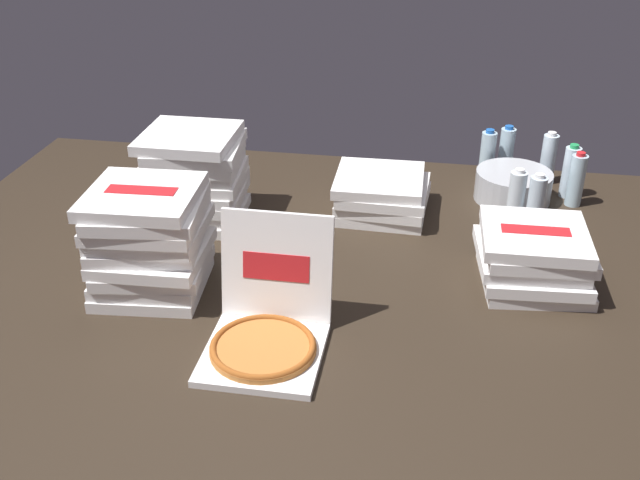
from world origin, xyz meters
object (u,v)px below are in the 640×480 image
object	(u,v)px
pizza_stack_left_far	(534,257)
water_bottle_3	(487,156)
pizza_stack_right_near	(382,194)
pizza_stack_left_near	(150,240)
water_bottle_1	(516,198)
water_bottle_6	(548,159)
pizza_stack_center_near	(196,176)
open_pizza_box	(267,327)
water_bottle_5	(536,203)
water_bottle_0	(506,152)
water_bottle_2	(570,172)
ice_bucket	(513,186)
water_bottle_4	(576,180)

from	to	relation	value
pizza_stack_left_far	water_bottle_3	distance (m)	0.89
pizza_stack_right_near	pizza_stack_left_near	distance (m)	1.01
water_bottle_1	water_bottle_3	distance (m)	0.44
water_bottle_6	pizza_stack_center_near	bearing A→B (deg)	-157.12
open_pizza_box	water_bottle_5	bearing A→B (deg)	47.19
pizza_stack_left_far	pizza_stack_center_near	distance (m)	1.33
pizza_stack_left_near	water_bottle_0	bearing A→B (deg)	43.97
pizza_stack_left_near	water_bottle_5	world-z (taller)	pizza_stack_left_near
pizza_stack_left_near	water_bottle_2	xyz separation A→B (m)	(1.49, 1.00, -0.07)
open_pizza_box	water_bottle_0	size ratio (longest dim) A/B	1.78
water_bottle_0	water_bottle_2	size ratio (longest dim) A/B	1.00
pizza_stack_left_far	water_bottle_5	bearing A→B (deg)	84.63
ice_bucket	water_bottle_1	xyz separation A→B (m)	(-0.01, -0.23, 0.05)
water_bottle_4	water_bottle_5	bearing A→B (deg)	-125.89
water_bottle_3	water_bottle_6	distance (m)	0.27
water_bottle_4	water_bottle_6	xyz separation A→B (m)	(-0.09, 0.22, 0.00)
ice_bucket	pizza_stack_center_near	bearing A→B (deg)	-162.84
water_bottle_2	pizza_stack_left_near	bearing A→B (deg)	-146.04
pizza_stack_left_near	water_bottle_6	distance (m)	1.82
pizza_stack_right_near	water_bottle_0	world-z (taller)	water_bottle_0
water_bottle_5	pizza_stack_center_near	bearing A→B (deg)	-174.51
pizza_stack_left_near	water_bottle_6	world-z (taller)	pizza_stack_left_near
pizza_stack_right_near	ice_bucket	bearing A→B (deg)	22.21
water_bottle_0	water_bottle_6	world-z (taller)	same
pizza_stack_left_near	water_bottle_1	distance (m)	1.43
water_bottle_4	pizza_stack_left_far	bearing A→B (deg)	-108.49
water_bottle_1	water_bottle_5	world-z (taller)	same
pizza_stack_center_near	water_bottle_6	bearing A→B (deg)	22.88
ice_bucket	water_bottle_3	bearing A→B (deg)	118.59
water_bottle_2	water_bottle_6	size ratio (longest dim) A/B	1.00
water_bottle_4	pizza_stack_left_near	bearing A→B (deg)	-148.58
water_bottle_5	water_bottle_3	bearing A→B (deg)	110.77
ice_bucket	water_bottle_5	size ratio (longest dim) A/B	1.35
ice_bucket	water_bottle_1	size ratio (longest dim) A/B	1.35
open_pizza_box	pizza_stack_center_near	distance (m)	0.94
water_bottle_3	water_bottle_4	bearing A→B (deg)	-29.87
pizza_stack_center_near	water_bottle_1	size ratio (longest dim) A/B	1.69
open_pizza_box	water_bottle_5	size ratio (longest dim) A/B	1.78
pizza_stack_center_near	ice_bucket	bearing A→B (deg)	17.16
pizza_stack_right_near	pizza_stack_center_near	distance (m)	0.76
water_bottle_0	water_bottle_3	bearing A→B (deg)	-144.22
water_bottle_4	pizza_stack_center_near	bearing A→B (deg)	-165.85
water_bottle_0	water_bottle_3	distance (m)	0.11
open_pizza_box	water_bottle_2	distance (m)	1.63
pizza_stack_center_near	water_bottle_3	bearing A→B (deg)	26.94
ice_bucket	water_bottle_6	world-z (taller)	water_bottle_6
open_pizza_box	pizza_stack_left_near	world-z (taller)	same
pizza_stack_left_near	pizza_stack_center_near	size ratio (longest dim) A/B	1.04
water_bottle_1	water_bottle_4	distance (m)	0.34
water_bottle_0	pizza_stack_left_near	bearing A→B (deg)	-136.03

